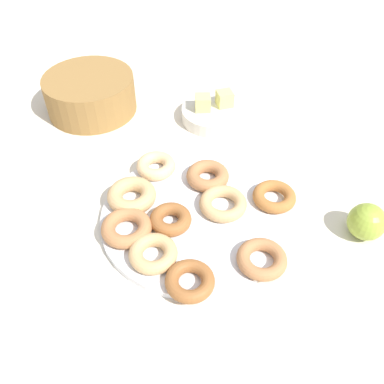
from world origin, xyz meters
The scene contains 17 objects.
ground_plane centered at (0.00, 0.00, 0.00)m, with size 2.40×2.40×0.00m, color beige.
donut_plate centered at (0.00, 0.00, 0.01)m, with size 0.35×0.35×0.01m, color silver.
donut_0 centered at (-0.11, 0.05, 0.03)m, with size 0.09×0.09×0.03m, color tan.
donut_1 centered at (-0.06, 0.13, 0.03)m, with size 0.08×0.08×0.03m, color #EABC84.
donut_2 centered at (-0.08, -0.09, 0.03)m, with size 0.08×0.08×0.02m, color tan.
donut_3 centered at (0.04, 0.09, 0.03)m, with size 0.09×0.09×0.03m, color #B27547.
donut_4 centered at (0.06, 0.01, 0.03)m, with size 0.09×0.09×0.02m, color tan.
donut_5 centered at (-0.03, -0.15, 0.02)m, with size 0.08×0.08×0.02m, color #995B2D.
donut_6 centered at (-0.13, -0.03, 0.03)m, with size 0.09×0.09×0.03m, color #B27547.
donut_7 centered at (0.10, -0.12, 0.02)m, with size 0.09×0.09×0.02m, color #B27547.
donut_8 centered at (-0.05, -0.02, 0.03)m, with size 0.08×0.08×0.02m, color #995B2D.
donut_9 centered at (0.16, 0.02, 0.02)m, with size 0.08×0.08×0.02m, color #AD6B33.
basket centered at (-0.21, 0.40, 0.05)m, with size 0.22×0.22×0.09m, color olive.
fruit_bowl centered at (0.09, 0.32, 0.02)m, with size 0.16×0.16×0.03m, color silver.
melon_chunk_left centered at (0.06, 0.32, 0.05)m, with size 0.04×0.04×0.04m, color #DBD67A.
melon_chunk_right centered at (0.12, 0.33, 0.05)m, with size 0.04×0.04×0.04m, color #DBD67A.
apple centered at (0.30, -0.07, 0.03)m, with size 0.07×0.07×0.07m, color #93AD38.
Camera 1 is at (-0.07, -0.52, 0.60)m, focal length 39.20 mm.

